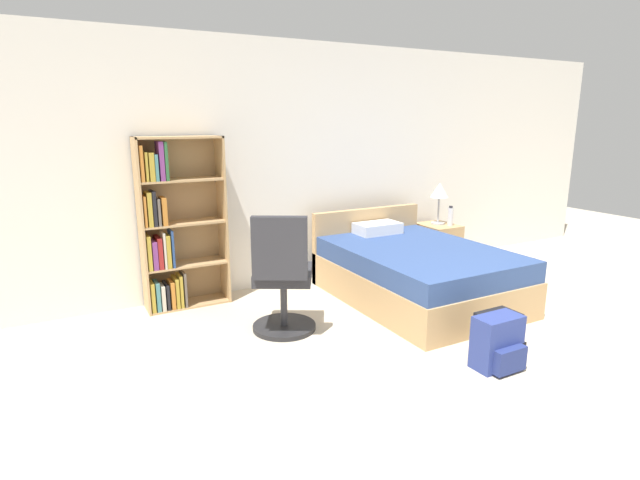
% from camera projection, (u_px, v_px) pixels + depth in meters
% --- Properties ---
extents(ground_plane, '(14.00, 14.00, 0.00)m').
position_uv_depth(ground_plane, '(550.00, 421.00, 3.05)').
color(ground_plane, beige).
extents(wall_back, '(9.00, 0.06, 2.60)m').
position_uv_depth(wall_back, '(308.00, 165.00, 5.51)').
color(wall_back, white).
rests_on(wall_back, ground_plane).
extents(bookshelf, '(0.80, 0.30, 1.64)m').
position_uv_depth(bookshelf, '(172.00, 229.00, 4.74)').
color(bookshelf, tan).
rests_on(bookshelf, ground_plane).
extents(bed, '(1.39, 1.95, 0.80)m').
position_uv_depth(bed, '(414.00, 271.00, 5.09)').
color(bed, tan).
rests_on(bed, ground_plane).
extents(office_chair, '(0.68, 0.71, 1.06)m').
position_uv_depth(office_chair, '(282.00, 279.00, 4.19)').
color(office_chair, '#232326').
rests_on(office_chair, ground_plane).
extents(nightstand, '(0.41, 0.50, 0.54)m').
position_uv_depth(nightstand, '(437.00, 245.00, 6.20)').
color(nightstand, tan).
rests_on(nightstand, ground_plane).
extents(table_lamp, '(0.22, 0.22, 0.51)m').
position_uv_depth(table_lamp, '(439.00, 192.00, 6.08)').
color(table_lamp, '#B2B2B7').
rests_on(table_lamp, nightstand).
extents(water_bottle, '(0.07, 0.07, 0.24)m').
position_uv_depth(water_bottle, '(450.00, 216.00, 6.04)').
color(water_bottle, silver).
rests_on(water_bottle, nightstand).
extents(backpack_black, '(0.31, 0.28, 0.38)m').
position_uv_depth(backpack_black, '(498.00, 339.00, 3.77)').
color(backpack_black, black).
rests_on(backpack_black, ground_plane).
extents(backpack_blue, '(0.36, 0.27, 0.40)m').
position_uv_depth(backpack_blue, '(498.00, 344.00, 3.66)').
color(backpack_blue, navy).
rests_on(backpack_blue, ground_plane).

